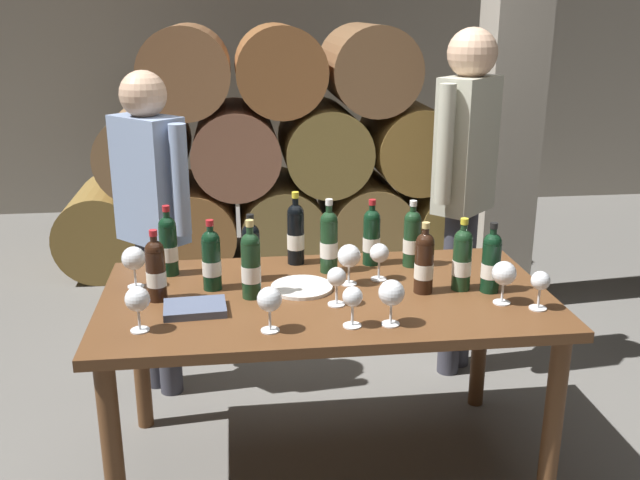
# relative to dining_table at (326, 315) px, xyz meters

# --- Properties ---
(ground_plane) EXTENTS (14.00, 14.00, 0.00)m
(ground_plane) POSITION_rel_dining_table_xyz_m (0.00, 0.00, -0.67)
(ground_plane) COLOR #66635E
(cellar_back_wall) EXTENTS (10.00, 0.24, 2.80)m
(cellar_back_wall) POSITION_rel_dining_table_xyz_m (0.00, 4.20, 0.73)
(cellar_back_wall) COLOR gray
(cellar_back_wall) RESTS_ON ground_plane
(barrel_stack) EXTENTS (3.12, 0.90, 1.69)m
(barrel_stack) POSITION_rel_dining_table_xyz_m (0.00, 2.60, 0.09)
(barrel_stack) COLOR olive
(barrel_stack) RESTS_ON ground_plane
(stone_pillar) EXTENTS (0.32, 0.32, 2.60)m
(stone_pillar) POSITION_rel_dining_table_xyz_m (1.30, 1.60, 0.63)
(stone_pillar) COLOR gray
(stone_pillar) RESTS_ON ground_plane
(dining_table) EXTENTS (1.70, 0.90, 0.76)m
(dining_table) POSITION_rel_dining_table_xyz_m (0.00, 0.00, 0.00)
(dining_table) COLOR brown
(dining_table) RESTS_ON ground_plane
(wine_bottle_0) EXTENTS (0.07, 0.07, 0.28)m
(wine_bottle_0) POSITION_rel_dining_table_xyz_m (0.39, 0.27, 0.21)
(wine_bottle_0) COLOR #19381E
(wine_bottle_0) RESTS_ON dining_table
(wine_bottle_1) EXTENTS (0.07, 0.07, 0.28)m
(wine_bottle_1) POSITION_rel_dining_table_xyz_m (0.23, 0.31, 0.21)
(wine_bottle_1) COLOR black
(wine_bottle_1) RESTS_ON dining_table
(wine_bottle_2) EXTENTS (0.07, 0.07, 0.28)m
(wine_bottle_2) POSITION_rel_dining_table_xyz_m (0.37, -0.03, 0.21)
(wine_bottle_2) COLOR black
(wine_bottle_2) RESTS_ON dining_table
(wine_bottle_3) EXTENTS (0.07, 0.07, 0.29)m
(wine_bottle_3) POSITION_rel_dining_table_xyz_m (-0.61, 0.28, 0.22)
(wine_bottle_3) COLOR black
(wine_bottle_3) RESTS_ON dining_table
(wine_bottle_4) EXTENTS (0.07, 0.07, 0.31)m
(wine_bottle_4) POSITION_rel_dining_table_xyz_m (-0.08, 0.35, 0.23)
(wine_bottle_4) COLOR black
(wine_bottle_4) RESTS_ON dining_table
(wine_bottle_5) EXTENTS (0.07, 0.07, 0.28)m
(wine_bottle_5) POSITION_rel_dining_table_xyz_m (-0.43, 0.10, 0.21)
(wine_bottle_5) COLOR black
(wine_bottle_5) RESTS_ON dining_table
(wine_bottle_6) EXTENTS (0.07, 0.07, 0.30)m
(wine_bottle_6) POSITION_rel_dining_table_xyz_m (-0.28, -0.00, 0.22)
(wine_bottle_6) COLOR #19381E
(wine_bottle_6) RESTS_ON dining_table
(wine_bottle_7) EXTENTS (0.07, 0.07, 0.28)m
(wine_bottle_7) POSITION_rel_dining_table_xyz_m (0.52, -0.02, 0.22)
(wine_bottle_7) COLOR #19381E
(wine_bottle_7) RESTS_ON dining_table
(wine_bottle_8) EXTENTS (0.07, 0.07, 0.31)m
(wine_bottle_8) POSITION_rel_dining_table_xyz_m (0.04, 0.24, 0.22)
(wine_bottle_8) COLOR #19381E
(wine_bottle_8) RESTS_ON dining_table
(wine_bottle_9) EXTENTS (0.07, 0.07, 0.27)m
(wine_bottle_9) POSITION_rel_dining_table_xyz_m (-0.28, 0.18, 0.21)
(wine_bottle_9) COLOR black
(wine_bottle_9) RESTS_ON dining_table
(wine_bottle_10) EXTENTS (0.07, 0.07, 0.27)m
(wine_bottle_10) POSITION_rel_dining_table_xyz_m (0.62, -0.05, 0.21)
(wine_bottle_10) COLOR black
(wine_bottle_10) RESTS_ON dining_table
(wine_bottle_11) EXTENTS (0.07, 0.07, 0.27)m
(wine_bottle_11) POSITION_rel_dining_table_xyz_m (-0.63, 0.02, 0.21)
(wine_bottle_11) COLOR black
(wine_bottle_11) RESTS_ON dining_table
(wine_glass_0) EXTENTS (0.07, 0.07, 0.14)m
(wine_glass_0) POSITION_rel_dining_table_xyz_m (0.05, -0.30, 0.19)
(wine_glass_0) COLOR white
(wine_glass_0) RESTS_ON dining_table
(wine_glass_1) EXTENTS (0.09, 0.09, 0.16)m
(wine_glass_1) POSITION_rel_dining_table_xyz_m (0.10, 0.08, 0.21)
(wine_glass_1) COLOR white
(wine_glass_1) RESTS_ON dining_table
(wine_glass_2) EXTENTS (0.08, 0.08, 0.16)m
(wine_glass_2) POSITION_rel_dining_table_xyz_m (-0.23, -0.31, 0.20)
(wine_glass_2) COLOR white
(wine_glass_2) RESTS_ON dining_table
(wine_glass_3) EXTENTS (0.08, 0.08, 0.16)m
(wine_glass_3) POSITION_rel_dining_table_xyz_m (-0.67, -0.25, 0.20)
(wine_glass_3) COLOR white
(wine_glass_3) RESTS_ON dining_table
(wine_glass_4) EXTENTS (0.07, 0.07, 0.14)m
(wine_glass_4) POSITION_rel_dining_table_xyz_m (0.74, -0.24, 0.19)
(wine_glass_4) COLOR white
(wine_glass_4) RESTS_ON dining_table
(wine_glass_5) EXTENTS (0.09, 0.09, 0.16)m
(wine_glass_5) POSITION_rel_dining_table_xyz_m (0.18, -0.31, 0.21)
(wine_glass_5) COLOR white
(wine_glass_5) RESTS_ON dining_table
(wine_glass_6) EXTENTS (0.07, 0.07, 0.15)m
(wine_glass_6) POSITION_rel_dining_table_xyz_m (0.02, -0.11, 0.19)
(wine_glass_6) COLOR white
(wine_glass_6) RESTS_ON dining_table
(wine_glass_7) EXTENTS (0.08, 0.08, 0.15)m
(wine_glass_7) POSITION_rel_dining_table_xyz_m (0.23, 0.12, 0.20)
(wine_glass_7) COLOR white
(wine_glass_7) RESTS_ON dining_table
(wine_glass_8) EXTENTS (0.09, 0.09, 0.17)m
(wine_glass_8) POSITION_rel_dining_table_xyz_m (-0.73, 0.15, 0.21)
(wine_glass_8) COLOR white
(wine_glass_8) RESTS_ON dining_table
(wine_glass_9) EXTENTS (0.09, 0.09, 0.16)m
(wine_glass_9) POSITION_rel_dining_table_xyz_m (0.63, -0.17, 0.21)
(wine_glass_9) COLOR white
(wine_glass_9) RESTS_ON dining_table
(tasting_notebook) EXTENTS (0.23, 0.17, 0.03)m
(tasting_notebook) POSITION_rel_dining_table_xyz_m (-0.49, -0.11, 0.11)
(tasting_notebook) COLOR #4C5670
(tasting_notebook) RESTS_ON dining_table
(serving_plate) EXTENTS (0.24, 0.24, 0.01)m
(serving_plate) POSITION_rel_dining_table_xyz_m (-0.09, 0.06, 0.10)
(serving_plate) COLOR white
(serving_plate) RESTS_ON dining_table
(sommelier_presenting) EXTENTS (0.38, 0.37, 1.72)m
(sommelier_presenting) POSITION_rel_dining_table_xyz_m (0.77, 0.75, 0.37)
(sommelier_presenting) COLOR #383842
(sommelier_presenting) RESTS_ON ground_plane
(taster_seated_left) EXTENTS (0.37, 0.37, 1.54)m
(taster_seated_left) POSITION_rel_dining_table_xyz_m (-0.71, 0.72, 0.25)
(taster_seated_left) COLOR #383842
(taster_seated_left) RESTS_ON ground_plane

